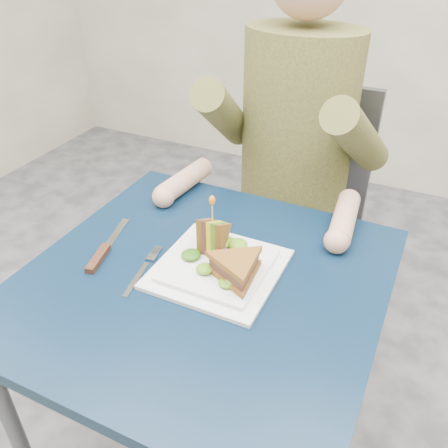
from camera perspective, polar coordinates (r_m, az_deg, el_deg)
The scene contains 12 objects.
table at distance 1.08m, azimuth -2.51°, elevation -9.70°, with size 0.75×0.75×0.73m.
chair at distance 1.67m, azimuth 8.93°, elevation 2.73°, with size 0.42×0.40×0.93m.
diner at distance 1.42m, azimuth 8.82°, elevation 13.68°, with size 0.54×0.59×0.74m.
plate at distance 1.03m, azimuth -0.70°, elevation -5.26°, with size 0.26×0.26×0.02m.
sandwich_flat at distance 0.98m, azimuth 1.54°, elevation -5.31°, with size 0.19×0.19×0.05m.
sandwich_upright at distance 1.05m, azimuth -1.37°, elevation -1.44°, with size 0.08×0.13×0.13m.
fork at distance 1.05m, azimuth -9.85°, elevation -5.60°, with size 0.04×0.18×0.01m.
knife at distance 1.12m, azimuth -14.49°, elevation -3.44°, with size 0.07×0.22×0.02m.
toothpick at distance 1.02m, azimuth -1.42°, elevation 1.52°, with size 0.00×0.00×0.06m, color tan.
toothpick_frill at distance 1.00m, azimuth -1.44°, elevation 2.87°, with size 0.01×0.01×0.02m, color orange.
lettuce_spill at distance 1.03m, azimuth -0.21°, elevation -4.10°, with size 0.15×0.13×0.02m, color #337A14, non-canonical shape.
onion_ring at distance 1.02m, azimuth 0.17°, elevation -4.19°, with size 0.04×0.04×0.01m, color #9E4C7A.
Camera 1 is at (0.38, -0.69, 1.39)m, focal length 38.00 mm.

